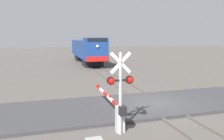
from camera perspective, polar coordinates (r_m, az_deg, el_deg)
name	(u,v)px	position (r m, az deg, el deg)	size (l,w,h in m)	color
ground_plane	(153,105)	(14.49, 10.47, -8.76)	(160.00, 160.00, 0.00)	#514C47
rail_track_left	(143,105)	(14.17, 7.86, -8.78)	(0.08, 80.00, 0.15)	#59544C
rail_track_right	(163,103)	(14.80, 12.98, -8.17)	(0.08, 80.00, 0.15)	#59544C
road_surface	(153,104)	(14.47, 10.48, -8.44)	(36.00, 4.97, 0.17)	#38383A
locomotive	(87,50)	(36.44, -6.38, 5.14)	(3.02, 15.93, 4.12)	black
crossing_signal	(121,85)	(9.58, 2.21, -3.82)	(1.18, 0.33, 3.65)	#ADADB2
crossing_gate	(116,110)	(10.79, 1.01, -10.19)	(0.36, 5.34, 1.31)	silver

